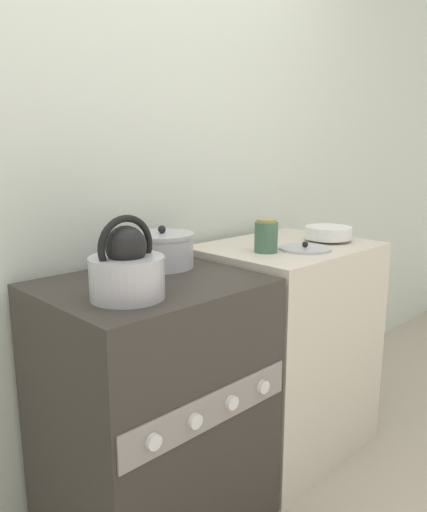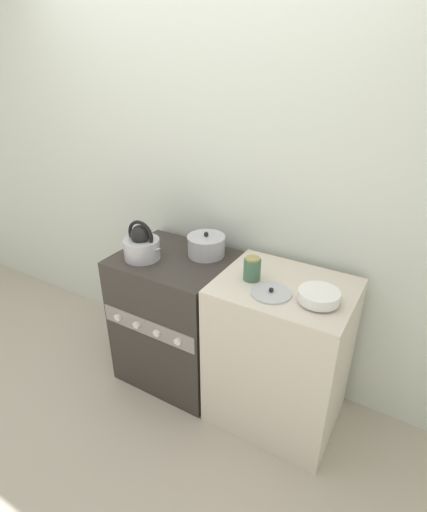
{
  "view_description": "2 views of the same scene",
  "coord_description": "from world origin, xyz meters",
  "px_view_note": "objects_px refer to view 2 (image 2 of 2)",
  "views": [
    {
      "loc": [
        -0.92,
        -0.96,
        1.3
      ],
      "look_at": [
        0.26,
        0.26,
        0.93
      ],
      "focal_mm": 35.0,
      "sensor_mm": 36.0,
      "label": 1
    },
    {
      "loc": [
        1.28,
        -1.42,
        1.97
      ],
      "look_at": [
        0.27,
        0.29,
        0.96
      ],
      "focal_mm": 28.0,
      "sensor_mm": 36.0,
      "label": 2
    }
  ],
  "objects_px": {
    "stove": "(177,318)",
    "loose_pot_lid": "(271,293)",
    "cooking_pot": "(206,246)",
    "enamel_bowl": "(319,296)",
    "storage_jar": "(252,269)",
    "kettle": "(142,245)"
  },
  "relations": [
    {
      "from": "cooking_pot",
      "to": "enamel_bowl",
      "type": "height_order",
      "value": "cooking_pot"
    },
    {
      "from": "cooking_pot",
      "to": "kettle",
      "type": "bearing_deg",
      "value": -143.2
    },
    {
      "from": "enamel_bowl",
      "to": "loose_pot_lid",
      "type": "distance_m",
      "value": 0.23
    },
    {
      "from": "enamel_bowl",
      "to": "loose_pot_lid",
      "type": "bearing_deg",
      "value": -169.49
    },
    {
      "from": "storage_jar",
      "to": "stove",
      "type": "bearing_deg",
      "value": 176.19
    },
    {
      "from": "cooking_pot",
      "to": "enamel_bowl",
      "type": "xyz_separation_m",
      "value": [
        0.75,
        -0.2,
        -0.0
      ]
    },
    {
      "from": "storage_jar",
      "to": "enamel_bowl",
      "type": "bearing_deg",
      "value": -5.91
    },
    {
      "from": "kettle",
      "to": "enamel_bowl",
      "type": "distance_m",
      "value": 1.05
    },
    {
      "from": "cooking_pot",
      "to": "storage_jar",
      "type": "height_order",
      "value": "storage_jar"
    },
    {
      "from": "stove",
      "to": "enamel_bowl",
      "type": "relative_size",
      "value": 4.47
    },
    {
      "from": "kettle",
      "to": "loose_pot_lid",
      "type": "xyz_separation_m",
      "value": [
        0.83,
        -0.01,
        -0.06
      ]
    },
    {
      "from": "stove",
      "to": "cooking_pot",
      "type": "height_order",
      "value": "cooking_pot"
    },
    {
      "from": "storage_jar",
      "to": "loose_pot_lid",
      "type": "distance_m",
      "value": 0.17
    },
    {
      "from": "stove",
      "to": "loose_pot_lid",
      "type": "height_order",
      "value": "loose_pot_lid"
    },
    {
      "from": "stove",
      "to": "storage_jar",
      "type": "bearing_deg",
      "value": -3.81
    },
    {
      "from": "kettle",
      "to": "enamel_bowl",
      "type": "bearing_deg",
      "value": 1.51
    },
    {
      "from": "stove",
      "to": "cooking_pot",
      "type": "relative_size",
      "value": 3.87
    },
    {
      "from": "storage_jar",
      "to": "loose_pot_lid",
      "type": "relative_size",
      "value": 0.62
    },
    {
      "from": "cooking_pot",
      "to": "loose_pot_lid",
      "type": "height_order",
      "value": "cooking_pot"
    },
    {
      "from": "enamel_bowl",
      "to": "stove",
      "type": "bearing_deg",
      "value": 175.33
    },
    {
      "from": "stove",
      "to": "loose_pot_lid",
      "type": "distance_m",
      "value": 0.83
    },
    {
      "from": "stove",
      "to": "loose_pot_lid",
      "type": "xyz_separation_m",
      "value": [
        0.68,
        -0.12,
        0.47
      ]
    }
  ]
}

